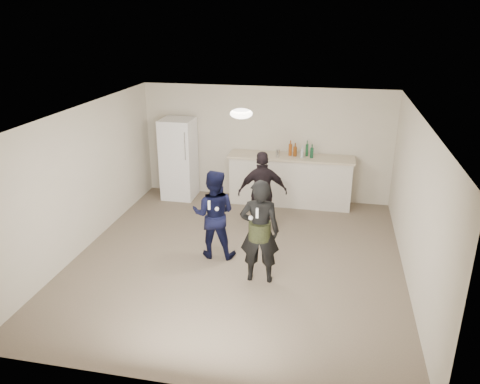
% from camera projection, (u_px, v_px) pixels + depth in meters
% --- Properties ---
extents(floor, '(6.00, 6.00, 0.00)m').
position_uv_depth(floor, '(238.00, 258.00, 8.03)').
color(floor, '#6B5B4C').
rests_on(floor, ground).
extents(ceiling, '(6.00, 6.00, 0.00)m').
position_uv_depth(ceiling, '(237.00, 114.00, 7.14)').
color(ceiling, silver).
rests_on(ceiling, wall_back).
extents(wall_back, '(6.00, 0.00, 6.00)m').
position_uv_depth(wall_back, '(266.00, 143.00, 10.33)').
color(wall_back, beige).
rests_on(wall_back, floor).
extents(wall_front, '(6.00, 0.00, 6.00)m').
position_uv_depth(wall_front, '(178.00, 291.00, 4.84)').
color(wall_front, beige).
rests_on(wall_front, floor).
extents(wall_left, '(0.00, 6.00, 6.00)m').
position_uv_depth(wall_left, '(83.00, 179.00, 8.10)').
color(wall_left, beige).
rests_on(wall_left, floor).
extents(wall_right, '(0.00, 6.00, 6.00)m').
position_uv_depth(wall_right, '(415.00, 204.00, 7.07)').
color(wall_right, beige).
rests_on(wall_right, floor).
extents(counter, '(2.60, 0.56, 1.05)m').
position_uv_depth(counter, '(290.00, 181.00, 10.17)').
color(counter, silver).
rests_on(counter, floor).
extents(counter_top, '(2.68, 0.64, 0.04)m').
position_uv_depth(counter_top, '(291.00, 157.00, 9.98)').
color(counter_top, beige).
rests_on(counter_top, counter).
extents(fridge, '(0.70, 0.70, 1.80)m').
position_uv_depth(fridge, '(179.00, 159.00, 10.45)').
color(fridge, white).
rests_on(fridge, floor).
extents(fridge_handle, '(0.02, 0.02, 0.60)m').
position_uv_depth(fridge_handle, '(185.00, 146.00, 9.91)').
color(fridge_handle, silver).
rests_on(fridge_handle, fridge).
extents(ceiling_dome, '(0.36, 0.36, 0.16)m').
position_uv_depth(ceiling_dome, '(241.00, 114.00, 7.43)').
color(ceiling_dome, white).
rests_on(ceiling_dome, ceiling).
extents(shaker, '(0.08, 0.08, 0.17)m').
position_uv_depth(shaker, '(278.00, 153.00, 9.88)').
color(shaker, '#BCBCC1').
rests_on(shaker, counter_top).
extents(man, '(0.78, 0.63, 1.55)m').
position_uv_depth(man, '(214.00, 214.00, 7.89)').
color(man, '#0E113C').
rests_on(man, floor).
extents(woman, '(0.64, 0.45, 1.67)m').
position_uv_depth(woman, '(260.00, 231.00, 7.11)').
color(woman, black).
rests_on(woman, floor).
extents(camo_shorts, '(0.34, 0.34, 0.28)m').
position_uv_depth(camo_shorts, '(260.00, 231.00, 7.11)').
color(camo_shorts, '#2E3719').
rests_on(camo_shorts, woman).
extents(spectator, '(0.99, 0.59, 1.59)m').
position_uv_depth(spectator, '(263.00, 192.00, 8.78)').
color(spectator, black).
rests_on(spectator, floor).
extents(remote_man, '(0.04, 0.04, 0.15)m').
position_uv_depth(remote_man, '(209.00, 205.00, 7.53)').
color(remote_man, white).
rests_on(remote_man, man).
extents(nunchuk_man, '(0.07, 0.07, 0.07)m').
position_uv_depth(nunchuk_man, '(217.00, 209.00, 7.56)').
color(nunchuk_man, white).
rests_on(nunchuk_man, man).
extents(remote_woman, '(0.04, 0.04, 0.15)m').
position_uv_depth(remote_woman, '(257.00, 213.00, 6.74)').
color(remote_woman, silver).
rests_on(remote_woman, woman).
extents(nunchuk_woman, '(0.07, 0.07, 0.07)m').
position_uv_depth(nunchuk_woman, '(251.00, 218.00, 6.82)').
color(nunchuk_woman, silver).
rests_on(nunchuk_woman, woman).
extents(bottle_cluster, '(0.53, 0.20, 0.26)m').
position_uv_depth(bottle_cluster, '(300.00, 151.00, 9.91)').
color(bottle_cluster, silver).
rests_on(bottle_cluster, counter_top).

